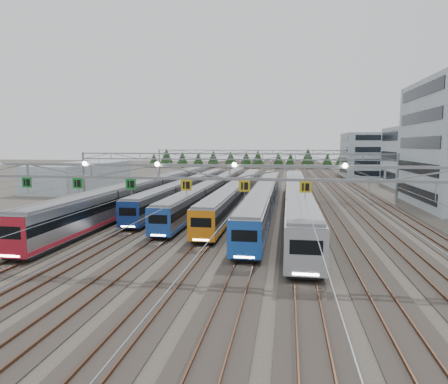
# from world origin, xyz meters

# --- Properties ---
(ground) EXTENTS (400.00, 400.00, 0.00)m
(ground) POSITION_xyz_m (0.00, 0.00, 0.00)
(ground) COLOR #47423A
(ground) RESTS_ON ground
(track_bed) EXTENTS (54.00, 260.00, 5.42)m
(track_bed) POSITION_xyz_m (0.00, 100.00, 1.49)
(track_bed) COLOR #2D2823
(track_bed) RESTS_ON ground
(train_a) EXTENTS (2.99, 68.31, 3.89)m
(train_a) POSITION_xyz_m (-11.25, 31.35, 2.20)
(train_a) COLOR black
(train_a) RESTS_ON ground
(train_b) EXTENTS (2.59, 56.46, 3.37)m
(train_b) POSITION_xyz_m (-6.75, 37.93, 1.93)
(train_b) COLOR black
(train_b) RESTS_ON ground
(train_c) EXTENTS (2.55, 65.53, 3.31)m
(train_c) POSITION_xyz_m (-2.25, 39.00, 1.90)
(train_c) COLOR black
(train_c) RESTS_ON ground
(train_d) EXTENTS (2.63, 59.69, 3.42)m
(train_d) POSITION_xyz_m (2.25, 34.82, 1.96)
(train_d) COLOR black
(train_d) RESTS_ON ground
(train_e) EXTENTS (2.73, 57.40, 3.55)m
(train_e) POSITION_xyz_m (6.75, 28.64, 2.03)
(train_e) COLOR black
(train_e) RESTS_ON ground
(train_f) EXTENTS (2.98, 56.57, 3.88)m
(train_f) POSITION_xyz_m (11.25, 24.66, 2.19)
(train_f) COLOR black
(train_f) RESTS_ON ground
(gantry_near) EXTENTS (56.36, 0.61, 8.08)m
(gantry_near) POSITION_xyz_m (-0.05, -0.12, 7.09)
(gantry_near) COLOR gray
(gantry_near) RESTS_ON ground
(gantry_mid) EXTENTS (56.36, 0.36, 8.00)m
(gantry_mid) POSITION_xyz_m (0.00, 40.00, 6.39)
(gantry_mid) COLOR gray
(gantry_mid) RESTS_ON ground
(gantry_far) EXTENTS (56.36, 0.36, 8.00)m
(gantry_far) POSITION_xyz_m (0.00, 85.00, 6.39)
(gantry_far) COLOR gray
(gantry_far) RESTS_ON ground
(depot_bldg_mid) EXTENTS (14.00, 16.00, 13.23)m
(depot_bldg_mid) POSITION_xyz_m (39.47, 65.49, 6.62)
(depot_bldg_mid) COLOR #90A6AD
(depot_bldg_mid) RESTS_ON ground
(depot_bldg_north) EXTENTS (22.00, 18.00, 12.67)m
(depot_bldg_north) POSITION_xyz_m (36.93, 90.19, 6.34)
(depot_bldg_north) COLOR #90A6AD
(depot_bldg_north) RESTS_ON ground
(west_shed) EXTENTS (10.00, 30.00, 5.44)m
(west_shed) POSITION_xyz_m (-34.06, 50.71, 2.72)
(west_shed) COLOR #90A6AD
(west_shed) RESTS_ON ground
(treeline) EXTENTS (81.20, 5.60, 7.02)m
(treeline) POSITION_xyz_m (-7.20, 128.81, 4.23)
(treeline) COLOR #332114
(treeline) RESTS_ON ground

